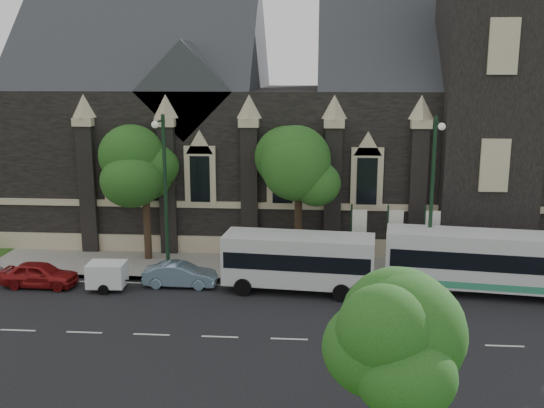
# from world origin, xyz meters

# --- Properties ---
(ground) EXTENTS (160.00, 160.00, 0.00)m
(ground) POSITION_xyz_m (0.00, 0.00, 0.00)
(ground) COLOR black
(ground) RESTS_ON ground
(sidewalk) EXTENTS (80.00, 5.00, 0.15)m
(sidewalk) POSITION_xyz_m (0.00, 9.50, 0.07)
(sidewalk) COLOR gray
(sidewalk) RESTS_ON ground
(museum) EXTENTS (40.00, 17.70, 29.90)m
(museum) POSITION_xyz_m (5.12, 18.78, 8.17)
(museum) COLOR black
(museum) RESTS_ON ground
(tree_park_east) EXTENTS (3.40, 3.40, 6.28)m
(tree_park_east) POSITION_xyz_m (6.18, -9.32, 4.62)
(tree_park_east) COLOR black
(tree_park_east) RESTS_ON ground
(tree_walk_right) EXTENTS (4.08, 4.08, 7.80)m
(tree_walk_right) POSITION_xyz_m (3.21, 10.71, 5.82)
(tree_walk_right) COLOR black
(tree_walk_right) RESTS_ON ground
(tree_walk_left) EXTENTS (3.91, 3.91, 7.64)m
(tree_walk_left) POSITION_xyz_m (-5.80, 10.70, 5.73)
(tree_walk_left) COLOR black
(tree_walk_left) RESTS_ON ground
(street_lamp_near) EXTENTS (0.36, 1.88, 9.00)m
(street_lamp_near) POSITION_xyz_m (10.00, 7.09, 5.11)
(street_lamp_near) COLOR #15301C
(street_lamp_near) RESTS_ON ground
(street_lamp_mid) EXTENTS (0.36, 1.88, 9.00)m
(street_lamp_mid) POSITION_xyz_m (-4.00, 7.09, 5.11)
(street_lamp_mid) COLOR #15301C
(street_lamp_mid) RESTS_ON ground
(banner_flag_left) EXTENTS (0.90, 0.10, 4.00)m
(banner_flag_left) POSITION_xyz_m (6.29, 9.00, 2.38)
(banner_flag_left) COLOR #15301C
(banner_flag_left) RESTS_ON ground
(banner_flag_center) EXTENTS (0.90, 0.10, 4.00)m
(banner_flag_center) POSITION_xyz_m (8.29, 9.00, 2.38)
(banner_flag_center) COLOR #15301C
(banner_flag_center) RESTS_ON ground
(banner_flag_right) EXTENTS (0.90, 0.10, 4.00)m
(banner_flag_right) POSITION_xyz_m (10.29, 9.00, 2.38)
(banner_flag_right) COLOR #15301C
(banner_flag_right) RESTS_ON ground
(tour_coach) EXTENTS (11.21, 3.77, 3.21)m
(tour_coach) POSITION_xyz_m (13.22, 6.20, 1.76)
(tour_coach) COLOR silver
(tour_coach) RESTS_ON ground
(shuttle_bus) EXTENTS (7.90, 3.32, 2.97)m
(shuttle_bus) POSITION_xyz_m (3.20, 6.01, 1.72)
(shuttle_bus) COLOR silver
(shuttle_bus) RESTS_ON ground
(box_trailer) EXTENTS (2.78, 1.64, 1.47)m
(box_trailer) POSITION_xyz_m (-6.77, 5.35, 0.84)
(box_trailer) COLOR white
(box_trailer) RESTS_ON ground
(sedan) EXTENTS (3.87, 1.36, 1.27)m
(sedan) POSITION_xyz_m (-3.10, 6.20, 0.64)
(sedan) COLOR #7C9BB3
(sedan) RESTS_ON ground
(car_far_red) EXTENTS (4.03, 1.75, 1.36)m
(car_far_red) POSITION_xyz_m (-10.49, 5.57, 0.68)
(car_far_red) COLOR maroon
(car_far_red) RESTS_ON ground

